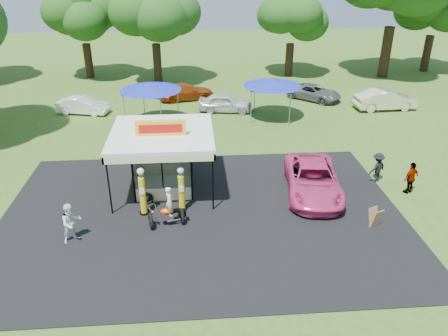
{
  "coord_description": "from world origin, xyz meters",
  "views": [
    {
      "loc": [
        -0.36,
        -16.66,
        11.86
      ],
      "look_at": [
        1.22,
        4.0,
        1.61
      ],
      "focal_mm": 35.0,
      "sensor_mm": 36.0,
      "label": 1
    }
  ],
  "objects_px": {
    "a_frame_sign": "(375,218)",
    "bg_car_e": "(385,100)",
    "bg_car_a": "(83,105)",
    "tent_west": "(150,87)",
    "gas_pump_left": "(143,193)",
    "bg_car_c": "(225,103)",
    "motorcycle": "(169,210)",
    "spectator_east_b": "(411,178)",
    "tent_east": "(272,83)",
    "bg_car_b": "(186,92)",
    "gas_pump_right": "(181,190)",
    "bg_car_d": "(314,92)",
    "kiosk_car": "(167,163)",
    "gas_station_kiosk": "(164,159)",
    "spectator_west": "(71,223)",
    "pink_sedan": "(313,180)",
    "spectator_east_a": "(377,167)"
  },
  "relations": [
    {
      "from": "gas_station_kiosk",
      "to": "tent_east",
      "type": "bearing_deg",
      "value": 54.33
    },
    {
      "from": "gas_pump_left",
      "to": "bg_car_b",
      "type": "bearing_deg",
      "value": 83.65
    },
    {
      "from": "kiosk_car",
      "to": "motorcycle",
      "type": "bearing_deg",
      "value": -176.57
    },
    {
      "from": "bg_car_c",
      "to": "gas_pump_right",
      "type": "bearing_deg",
      "value": 175.52
    },
    {
      "from": "pink_sedan",
      "to": "bg_car_d",
      "type": "distance_m",
      "value": 17.26
    },
    {
      "from": "spectator_west",
      "to": "bg_car_c",
      "type": "distance_m",
      "value": 19.43
    },
    {
      "from": "a_frame_sign",
      "to": "bg_car_a",
      "type": "distance_m",
      "value": 24.94
    },
    {
      "from": "gas_pump_left",
      "to": "bg_car_c",
      "type": "xyz_separation_m",
      "value": [
        5.34,
        15.51,
        -0.49
      ]
    },
    {
      "from": "pink_sedan",
      "to": "tent_east",
      "type": "height_order",
      "value": "tent_east"
    },
    {
      "from": "gas_pump_right",
      "to": "bg_car_c",
      "type": "bearing_deg",
      "value": 77.4
    },
    {
      "from": "a_frame_sign",
      "to": "bg_car_b",
      "type": "distance_m",
      "value": 22.88
    },
    {
      "from": "spectator_east_b",
      "to": "bg_car_e",
      "type": "bearing_deg",
      "value": -134.28
    },
    {
      "from": "kiosk_car",
      "to": "tent_east",
      "type": "xyz_separation_m",
      "value": [
        7.88,
        8.78,
        2.37
      ]
    },
    {
      "from": "gas_pump_left",
      "to": "gas_pump_right",
      "type": "distance_m",
      "value": 1.92
    },
    {
      "from": "motorcycle",
      "to": "a_frame_sign",
      "type": "relative_size",
      "value": 2.17
    },
    {
      "from": "gas_station_kiosk",
      "to": "spectator_east_b",
      "type": "relative_size",
      "value": 2.96
    },
    {
      "from": "gas_station_kiosk",
      "to": "gas_pump_left",
      "type": "bearing_deg",
      "value": -109.4
    },
    {
      "from": "motorcycle",
      "to": "spectator_east_a",
      "type": "xyz_separation_m",
      "value": [
        11.7,
        3.62,
        0.05
      ]
    },
    {
      "from": "a_frame_sign",
      "to": "tent_east",
      "type": "distance_m",
      "value": 15.99
    },
    {
      "from": "gas_station_kiosk",
      "to": "a_frame_sign",
      "type": "height_order",
      "value": "gas_station_kiosk"
    },
    {
      "from": "spectator_west",
      "to": "bg_car_c",
      "type": "bearing_deg",
      "value": 27.38
    },
    {
      "from": "bg_car_a",
      "to": "tent_west",
      "type": "height_order",
      "value": "tent_west"
    },
    {
      "from": "bg_car_e",
      "to": "tent_west",
      "type": "height_order",
      "value": "tent_west"
    },
    {
      "from": "gas_station_kiosk",
      "to": "bg_car_e",
      "type": "bearing_deg",
      "value": 34.88
    },
    {
      "from": "bg_car_c",
      "to": "tent_west",
      "type": "relative_size",
      "value": 0.96
    },
    {
      "from": "bg_car_b",
      "to": "tent_west",
      "type": "height_order",
      "value": "tent_west"
    },
    {
      "from": "bg_car_c",
      "to": "bg_car_b",
      "type": "bearing_deg",
      "value": 50.58
    },
    {
      "from": "motorcycle",
      "to": "bg_car_c",
      "type": "bearing_deg",
      "value": 62.83
    },
    {
      "from": "gas_pump_right",
      "to": "kiosk_car",
      "type": "bearing_deg",
      "value": 101.7
    },
    {
      "from": "a_frame_sign",
      "to": "bg_car_e",
      "type": "height_order",
      "value": "bg_car_e"
    },
    {
      "from": "gas_pump_left",
      "to": "bg_car_d",
      "type": "xyz_separation_m",
      "value": [
        13.48,
        18.1,
        -0.57
      ]
    },
    {
      "from": "motorcycle",
      "to": "spectator_east_a",
      "type": "bearing_deg",
      "value": 3.72
    },
    {
      "from": "bg_car_d",
      "to": "bg_car_c",
      "type": "bearing_deg",
      "value": 150.13
    },
    {
      "from": "motorcycle",
      "to": "spectator_east_a",
      "type": "distance_m",
      "value": 12.25
    },
    {
      "from": "gas_station_kiosk",
      "to": "kiosk_car",
      "type": "relative_size",
      "value": 1.92
    },
    {
      "from": "gas_pump_left",
      "to": "tent_west",
      "type": "distance_m",
      "value": 13.16
    },
    {
      "from": "bg_car_b",
      "to": "bg_car_d",
      "type": "relative_size",
      "value": 1.02
    },
    {
      "from": "motorcycle",
      "to": "a_frame_sign",
      "type": "height_order",
      "value": "motorcycle"
    },
    {
      "from": "a_frame_sign",
      "to": "bg_car_c",
      "type": "distance_m",
      "value": 18.44
    },
    {
      "from": "bg_car_a",
      "to": "tent_west",
      "type": "distance_m",
      "value": 6.84
    },
    {
      "from": "pink_sedan",
      "to": "bg_car_a",
      "type": "bearing_deg",
      "value": 144.48
    },
    {
      "from": "bg_car_b",
      "to": "gas_pump_right",
      "type": "bearing_deg",
      "value": 165.93
    },
    {
      "from": "gas_pump_left",
      "to": "motorcycle",
      "type": "xyz_separation_m",
      "value": [
        1.3,
        -1.06,
        -0.41
      ]
    },
    {
      "from": "motorcycle",
      "to": "spectator_east_b",
      "type": "height_order",
      "value": "motorcycle"
    },
    {
      "from": "a_frame_sign",
      "to": "bg_car_c",
      "type": "relative_size",
      "value": 0.22
    },
    {
      "from": "pink_sedan",
      "to": "bg_car_a",
      "type": "distance_m",
      "value": 20.99
    },
    {
      "from": "motorcycle",
      "to": "bg_car_b",
      "type": "xyz_separation_m",
      "value": [
        0.82,
        20.1,
        -0.12
      ]
    },
    {
      "from": "gas_pump_left",
      "to": "bg_car_b",
      "type": "xyz_separation_m",
      "value": [
        2.12,
        19.03,
        -0.53
      ]
    },
    {
      "from": "spectator_east_a",
      "to": "pink_sedan",
      "type": "bearing_deg",
      "value": -13.08
    },
    {
      "from": "gas_station_kiosk",
      "to": "spectator_west",
      "type": "distance_m",
      "value": 6.2
    }
  ]
}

